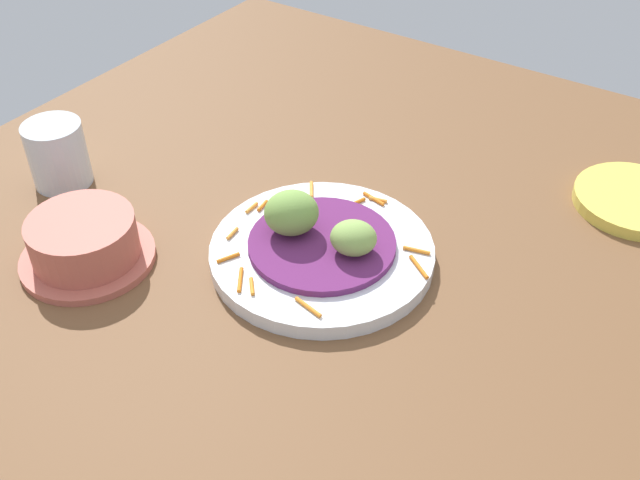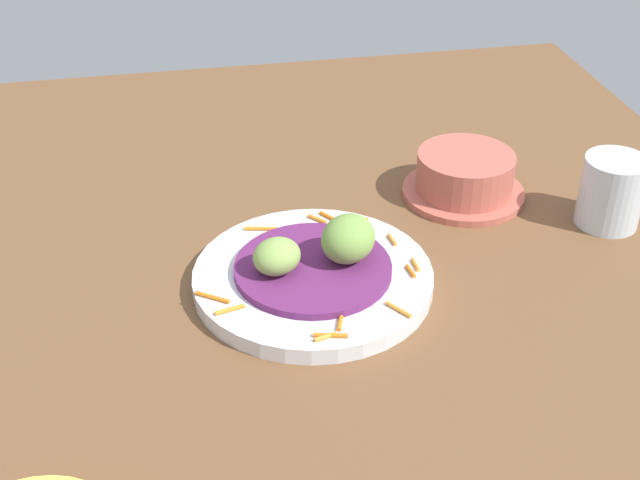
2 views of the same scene
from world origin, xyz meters
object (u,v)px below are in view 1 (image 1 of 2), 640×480
(main_plate, at_px, (322,253))
(water_glass, at_px, (58,154))
(guac_scoop_left, at_px, (291,213))
(guac_scoop_center, at_px, (353,238))
(terracotta_bowl, at_px, (84,242))
(side_plate_small, at_px, (635,200))

(main_plate, relative_size, water_glass, 3.02)
(main_plate, bearing_deg, guac_scoop_left, 95.96)
(guac_scoop_center, bearing_deg, water_glass, 98.73)
(water_glass, bearing_deg, terracotta_bowl, -122.37)
(terracotta_bowl, bearing_deg, main_plate, -55.53)
(main_plate, relative_size, guac_scoop_left, 4.13)
(guac_scoop_left, relative_size, terracotta_bowl, 0.41)
(guac_scoop_left, xyz_separation_m, side_plate_small, (0.28, -0.28, -0.04))
(guac_scoop_left, relative_size, side_plate_small, 0.41)
(terracotta_bowl, distance_m, water_glass, 0.16)
(main_plate, distance_m, guac_scoop_left, 0.05)
(main_plate, relative_size, guac_scoop_center, 4.97)
(main_plate, distance_m, guac_scoop_center, 0.05)
(main_plate, height_order, guac_scoop_left, guac_scoop_left)
(guac_scoop_center, height_order, water_glass, water_glass)
(guac_scoop_left, bearing_deg, guac_scoop_center, -84.04)
(guac_scoop_center, height_order, terracotta_bowl, guac_scoop_center)
(guac_scoop_center, height_order, side_plate_small, guac_scoop_center)
(guac_scoop_center, relative_size, terracotta_bowl, 0.34)
(main_plate, height_order, terracotta_bowl, terracotta_bowl)
(main_plate, distance_m, side_plate_small, 0.36)
(main_plate, xyz_separation_m, guac_scoop_left, (-0.00, 0.03, 0.04))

